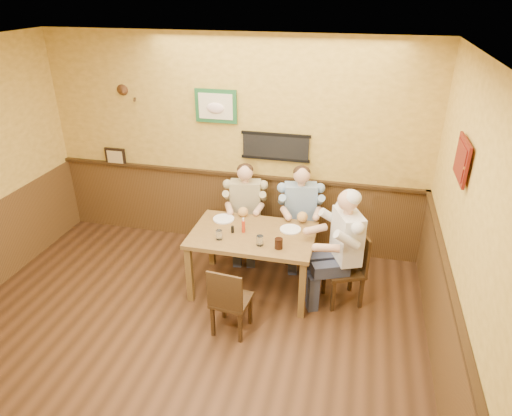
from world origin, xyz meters
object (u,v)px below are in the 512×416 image
at_px(chair_back_left, 246,226).
at_px(diner_white_elder, 345,254).
at_px(chair_right_end, 344,268).
at_px(water_glass_mid, 260,241).
at_px(diner_tan_shirt, 246,214).
at_px(cola_tumbler, 279,243).
at_px(hot_sauce_bottle, 243,226).
at_px(chair_back_right, 299,231).
at_px(chair_near_side, 231,298).
at_px(water_glass_left, 219,235).
at_px(diner_blue_polo, 300,219).
at_px(pepper_shaker, 233,229).
at_px(salt_shaker, 243,226).
at_px(dining_table, 253,240).

xyz_separation_m(chair_back_left, diner_white_elder, (1.34, -0.77, 0.22)).
bearing_deg(chair_right_end, water_glass_mid, -99.03).
bearing_deg(water_glass_mid, diner_tan_shirt, 112.84).
bearing_deg(cola_tumbler, chair_right_end, 19.53).
bearing_deg(diner_tan_shirt, hot_sauce_bottle, -87.38).
bearing_deg(cola_tumbler, chair_back_right, 85.61).
bearing_deg(chair_near_side, water_glass_mid, -102.79).
xyz_separation_m(chair_near_side, cola_tumbler, (0.39, 0.52, 0.41)).
bearing_deg(chair_near_side, chair_back_right, -101.19).
distance_m(diner_white_elder, water_glass_left, 1.41).
distance_m(diner_blue_polo, cola_tumbler, 1.05).
relative_size(water_glass_mid, pepper_shaker, 1.37).
xyz_separation_m(water_glass_mid, salt_shaker, (-0.26, 0.29, -0.01)).
bearing_deg(pepper_shaker, chair_right_end, 1.73).
height_order(chair_right_end, chair_near_side, chair_right_end).
xyz_separation_m(diner_tan_shirt, hot_sauce_bottle, (0.18, -0.77, 0.26)).
xyz_separation_m(chair_back_right, diner_blue_polo, (0.00, 0.00, 0.18)).
height_order(chair_back_left, chair_near_side, chair_near_side).
xyz_separation_m(dining_table, diner_white_elder, (1.05, 0.00, -0.03)).
bearing_deg(diner_white_elder, salt_shaker, -116.34).
height_order(chair_back_right, pepper_shaker, pepper_shaker).
bearing_deg(dining_table, salt_shaker, 154.81).
bearing_deg(diner_blue_polo, diner_tan_shirt, 168.68).
bearing_deg(chair_right_end, pepper_shaker, -111.70).
xyz_separation_m(diner_white_elder, salt_shaker, (-1.18, 0.06, 0.17)).
bearing_deg(chair_back_right, water_glass_mid, -117.70).
bearing_deg(chair_back_right, pepper_shaker, -140.41).
xyz_separation_m(salt_shaker, pepper_shaker, (-0.10, -0.10, -0.00)).
height_order(water_glass_mid, hot_sauce_bottle, hot_sauce_bottle).
relative_size(dining_table, chair_back_left, 1.74).
relative_size(dining_table, chair_near_side, 1.74).
relative_size(dining_table, pepper_shaker, 16.85).
height_order(hot_sauce_bottle, salt_shaker, hot_sauce_bottle).
bearing_deg(cola_tumbler, water_glass_left, 177.15).
height_order(dining_table, pepper_shaker, pepper_shaker).
bearing_deg(pepper_shaker, diner_blue_polo, 51.43).
relative_size(chair_back_left, water_glass_mid, 7.06).
relative_size(hot_sauce_bottle, pepper_shaker, 1.93).
distance_m(chair_back_right, salt_shaker, 0.98).
relative_size(diner_white_elder, pepper_shaker, 15.04).
xyz_separation_m(chair_near_side, salt_shaker, (-0.09, 0.83, 0.39)).
distance_m(chair_right_end, diner_white_elder, 0.19).
xyz_separation_m(diner_blue_polo, diner_white_elder, (0.62, -0.78, 0.04)).
bearing_deg(chair_near_side, diner_white_elder, -139.29).
bearing_deg(chair_right_end, cola_tumbler, -93.90).
relative_size(cola_tumbler, salt_shaker, 1.32).
bearing_deg(diner_white_elder, diner_blue_polo, -164.81).
height_order(diner_blue_polo, cola_tumbler, diner_blue_polo).
xyz_separation_m(diner_blue_polo, water_glass_mid, (-0.29, -1.01, 0.22)).
bearing_deg(diner_blue_polo, pepper_shaker, -140.41).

